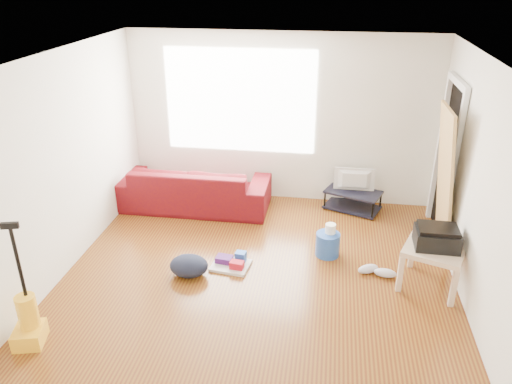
# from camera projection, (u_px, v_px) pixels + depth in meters

# --- Properties ---
(room) EXTENTS (4.51, 5.01, 2.51)m
(room) POSITION_uv_depth(u_px,v_px,m) (263.00, 183.00, 5.19)
(room) COLOR #592711
(room) RESTS_ON ground
(sofa) EXTENTS (2.23, 0.87, 0.65)m
(sofa) POSITION_uv_depth(u_px,v_px,m) (195.00, 206.00, 7.51)
(sofa) COLOR #470613
(sofa) RESTS_ON ground
(tv_stand) EXTENTS (0.89, 0.69, 0.29)m
(tv_stand) POSITION_uv_depth(u_px,v_px,m) (353.00, 200.00, 7.36)
(tv_stand) COLOR black
(tv_stand) RESTS_ON ground
(tv) EXTENTS (0.59, 0.08, 0.34)m
(tv) POSITION_uv_depth(u_px,v_px,m) (354.00, 181.00, 7.23)
(tv) COLOR black
(tv) RESTS_ON tv_stand
(side_table) EXTENTS (0.79, 0.79, 0.50)m
(side_table) POSITION_uv_depth(u_px,v_px,m) (434.00, 253.00, 5.50)
(side_table) COLOR #DDB386
(side_table) RESTS_ON ground
(printer) EXTENTS (0.47, 0.36, 0.24)m
(printer) POSITION_uv_depth(u_px,v_px,m) (437.00, 237.00, 5.42)
(printer) COLOR black
(printer) RESTS_ON side_table
(bucket) EXTENTS (0.35, 0.35, 0.30)m
(bucket) POSITION_uv_depth(u_px,v_px,m) (327.00, 255.00, 6.26)
(bucket) COLOR #224EAC
(bucket) RESTS_ON ground
(toilet_paper) EXTENTS (0.13, 0.13, 0.12)m
(toilet_paper) POSITION_uv_depth(u_px,v_px,m) (330.00, 239.00, 6.20)
(toilet_paper) COLOR white
(toilet_paper) RESTS_ON bucket
(cleaning_tray) EXTENTS (0.48, 0.41, 0.16)m
(cleaning_tray) POSITION_uv_depth(u_px,v_px,m) (232.00, 263.00, 6.00)
(cleaning_tray) COLOR silver
(cleaning_tray) RESTS_ON ground
(backpack) EXTENTS (0.46, 0.37, 0.25)m
(backpack) POSITION_uv_depth(u_px,v_px,m) (189.00, 275.00, 5.86)
(backpack) COLOR black
(backpack) RESTS_ON ground
(sneakers) EXTENTS (0.47, 0.24, 0.11)m
(sneakers) POSITION_uv_depth(u_px,v_px,m) (377.00, 271.00, 5.84)
(sneakers) COLOR silver
(sneakers) RESTS_ON ground
(vacuum) EXTENTS (0.33, 0.36, 1.27)m
(vacuum) POSITION_uv_depth(u_px,v_px,m) (28.00, 321.00, 4.74)
(vacuum) COLOR yellow
(vacuum) RESTS_ON ground
(door_panel) EXTENTS (0.23, 0.74, 1.85)m
(door_panel) POSITION_uv_depth(u_px,v_px,m) (433.00, 250.00, 6.37)
(door_panel) COLOR tan
(door_panel) RESTS_ON ground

